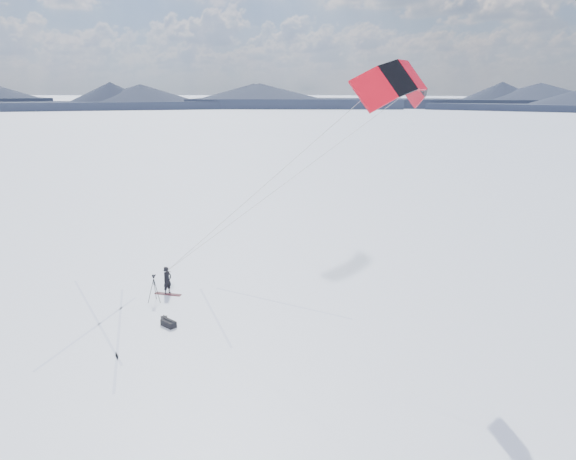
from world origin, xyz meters
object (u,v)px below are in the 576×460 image
Objects in this scene: snowkiter at (168,294)px; tripod at (154,284)px; snowboard at (168,294)px; gear_bag_a at (169,323)px; gear_bag_b at (164,320)px.

snowkiter is 1.61m from tripod.
snowkiter reaches higher than snowboard.
gear_bag_a is at bearing -62.43° from snowboard.
snowboard is at bearing -137.75° from snowkiter.
snowboard is (0.07, -0.08, 0.02)m from snowkiter.
snowkiter is at bearing 114.73° from snowboard.
tripod is 3.17m from gear_bag_b.
snowkiter is 4.59m from gear_bag_a.
gear_bag_b is at bearing -137.85° from snowkiter.
snowkiter is 4.08m from gear_bag_b.
gear_bag_a is at bearing -38.06° from tripod.
tripod is 3.68m from gear_bag_a.
snowkiter reaches higher than gear_bag_b.
tripod is (0.21, -1.26, 0.99)m from snowkiter.
tripod is at bearing -168.18° from snowkiter.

